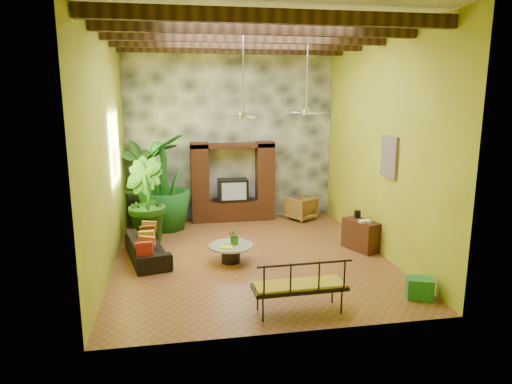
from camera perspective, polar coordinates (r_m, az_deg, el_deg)
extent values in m
plane|color=brown|center=(10.54, -0.71, -8.00)|extent=(7.00, 7.00, 0.00)
cube|color=silver|center=(10.00, -0.78, 20.02)|extent=(6.00, 7.00, 0.02)
cube|color=#999722|center=(13.42, -3.18, 7.26)|extent=(6.00, 0.02, 5.00)
cube|color=#999722|center=(9.94, -18.15, 5.02)|extent=(0.02, 7.00, 5.00)
cube|color=#999722|center=(10.86, 15.16, 5.74)|extent=(0.02, 7.00, 5.00)
cube|color=#3D4045|center=(13.36, -3.15, 7.24)|extent=(5.98, 0.10, 4.98)
cube|color=#3A2212|center=(7.44, 2.67, 21.07)|extent=(5.95, 0.16, 0.22)
cube|color=#3A2212|center=(8.70, 0.68, 19.76)|extent=(5.95, 0.16, 0.22)
cube|color=#3A2212|center=(9.97, -0.78, 18.76)|extent=(5.95, 0.16, 0.22)
cube|color=#3A2212|center=(11.25, -1.90, 17.99)|extent=(5.95, 0.16, 0.22)
cube|color=#3A2212|center=(12.53, -2.79, 17.37)|extent=(5.95, 0.16, 0.22)
cube|color=#32170E|center=(13.43, -2.89, -2.26)|extent=(2.40, 0.50, 0.60)
cube|color=#32170E|center=(13.13, -7.05, 1.80)|extent=(0.50, 0.48, 2.00)
cube|color=#32170E|center=(13.36, 1.12, 2.07)|extent=(0.50, 0.48, 2.00)
cube|color=#32170E|center=(13.09, -2.97, 5.82)|extent=(2.40, 0.48, 0.12)
cube|color=black|center=(13.27, -2.90, 0.31)|extent=(0.85, 0.52, 0.62)
cube|color=#8C99A8|center=(13.01, -2.75, 0.07)|extent=(0.70, 0.02, 0.50)
cylinder|color=#B4B5B9|center=(9.49, -1.60, 14.98)|extent=(0.04, 0.04, 1.80)
cylinder|color=#B4B5B9|center=(9.49, -1.57, 9.55)|extent=(0.18, 0.18, 0.12)
cube|color=#B4B5B9|center=(9.64, 0.42, 9.47)|extent=(0.58, 0.26, 0.01)
cube|color=#B4B5B9|center=(9.82, -2.42, 9.51)|extent=(0.26, 0.58, 0.01)
cube|color=#B4B5B9|center=(9.35, -3.62, 9.37)|extent=(0.58, 0.26, 0.01)
cube|color=#B4B5B9|center=(9.16, -0.66, 9.34)|extent=(0.26, 0.58, 0.01)
cylinder|color=#B4B5B9|center=(11.44, 6.41, 14.41)|extent=(0.04, 0.04, 1.80)
cylinder|color=#B4B5B9|center=(11.44, 6.31, 9.90)|extent=(0.18, 0.18, 0.12)
cube|color=#B4B5B9|center=(11.63, 7.84, 9.80)|extent=(0.58, 0.26, 0.01)
cube|color=#B4B5B9|center=(11.75, 5.38, 9.88)|extent=(0.26, 0.58, 0.01)
cube|color=#B4B5B9|center=(11.26, 4.71, 9.80)|extent=(0.58, 0.26, 0.01)
cube|color=#B4B5B9|center=(11.13, 7.28, 9.72)|extent=(0.26, 0.58, 0.01)
cube|color=gold|center=(10.96, -17.10, 3.58)|extent=(0.06, 0.32, 0.55)
cube|color=#2B609E|center=(10.33, 16.30, 4.26)|extent=(0.06, 0.70, 0.90)
imported|color=black|center=(10.51, -13.43, -6.81)|extent=(1.13, 2.01, 0.55)
imported|color=olive|center=(13.54, 5.67, -1.98)|extent=(1.03, 1.03, 0.69)
imported|color=#235717|center=(12.98, -14.09, 1.01)|extent=(1.49, 1.53, 2.42)
imported|color=#1F5616|center=(11.63, -13.79, -1.04)|extent=(1.41, 1.48, 2.10)
imported|color=#185B1A|center=(12.56, -11.41, 1.22)|extent=(1.82, 1.82, 2.61)
cylinder|color=black|center=(10.13, -3.17, -7.79)|extent=(0.41, 0.41, 0.36)
cylinder|color=silver|center=(10.06, -3.18, -6.71)|extent=(0.97, 0.97, 0.04)
imported|color=#235F19|center=(10.07, -2.68, -5.53)|extent=(0.38, 0.35, 0.35)
cube|color=gold|center=(9.85, -3.70, -6.93)|extent=(0.30, 0.25, 0.03)
cube|color=black|center=(7.85, 5.45, -11.75)|extent=(1.60, 0.57, 0.06)
cube|color=gold|center=(7.84, 5.46, -11.48)|extent=(1.52, 0.52, 0.06)
cube|color=black|center=(7.50, 6.08, -10.72)|extent=(1.59, 0.08, 0.54)
cube|color=#351910|center=(11.13, 12.94, -5.27)|extent=(0.70, 0.98, 0.72)
cube|color=#1E7131|center=(8.91, 19.78, -11.27)|extent=(0.54, 0.47, 0.39)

